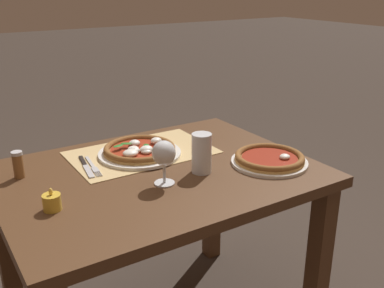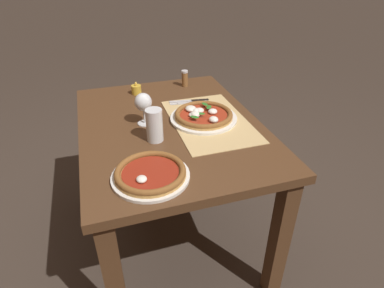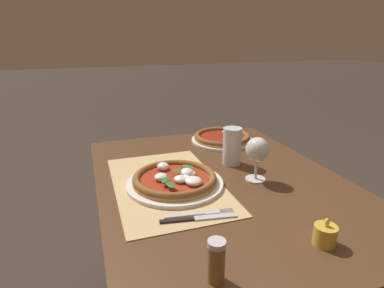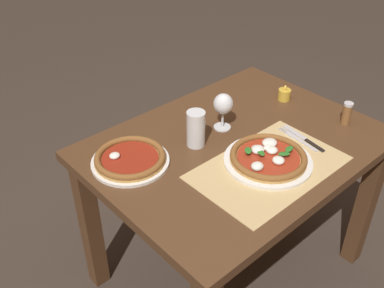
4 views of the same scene
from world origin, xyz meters
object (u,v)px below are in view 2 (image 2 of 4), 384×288
Objects in this scene: pint_glass at (154,126)px; knife at (189,101)px; pepper_shaker at (185,78)px; votive_candle at (136,90)px; pizza_near at (203,115)px; fork at (188,103)px; wine_glass at (143,103)px; pizza_far at (150,174)px.

knife is at bearing -37.22° from pint_glass.
votive_candle is at bearing 95.66° from pepper_shaker.
fork is (0.20, 0.02, -0.02)m from pizza_near.
fork is 0.33m from votive_candle.
pepper_shaker is (0.23, -0.04, 0.04)m from knife.
pizza_near is at bearing -178.88° from knife.
pizza_near is at bearing -148.40° from votive_candle.
fork is 2.07× the size of pepper_shaker.
pizza_near reaches higher than fork.
knife is at bearing -127.78° from votive_candle.
pizza_near is 2.10× the size of wine_glass.
wine_glass is 1.07× the size of pint_glass.
pizza_far is at bearing 164.25° from pint_glass.
pizza_near is 1.62× the size of fork.
pizza_near is at bearing -98.96° from wine_glass.
pepper_shaker is at bearing -84.34° from votive_candle.
fork is 0.26m from pepper_shaker.
pepper_shaker is (0.03, -0.30, 0.03)m from votive_candle.
fork is 0.93× the size of knife.
votive_candle is 0.30m from pepper_shaker.
pizza_near is 0.45m from pepper_shaker.
pizza_far is at bearing 151.05° from knife.
pepper_shaker reaches higher than fork.
pizza_near is 0.29m from pint_glass.
knife is (0.34, -0.26, -0.06)m from pint_glass.
wine_glass is 0.52m from pepper_shaker.
pepper_shaker reaches higher than votive_candle.
fork is at bearing -59.39° from wine_glass.
knife is (0.60, -0.33, -0.01)m from pizza_far.
knife is at bearing 1.12° from pizza_near.
pint_glass reaches higher than fork.
knife is (0.18, -0.27, -0.10)m from wine_glass.
pint_glass is 0.72× the size of fork.
pint_glass is at bearing 142.78° from knife.
pizza_far is at bearing 150.94° from fork.
pepper_shaker is at bearing -10.95° from knife.
pepper_shaker is (0.25, -0.05, 0.04)m from fork.
knife reaches higher than fork.
knife is at bearing -26.12° from fork.
votive_candle is at bearing -3.25° from wine_glass.
pizza_far is at bearing 138.30° from pizza_near.
wine_glass reaches higher than votive_candle.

